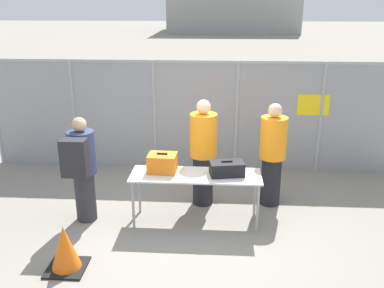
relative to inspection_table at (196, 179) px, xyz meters
name	(u,v)px	position (x,y,z in m)	size (l,w,h in m)	color
ground_plane	(186,225)	(-0.14, -0.13, -0.72)	(120.00, 120.00, 0.00)	gray
fence_section	(196,114)	(-0.12, 2.22, 0.41)	(8.08, 0.07, 2.14)	#9EA0A5
inspection_table	(196,179)	(0.00, 0.00, 0.00)	(1.93, 0.63, 0.78)	silver
suitcase_orange	(162,163)	(-0.51, 0.08, 0.20)	(0.44, 0.35, 0.30)	orange
suitcase_black	(227,168)	(0.45, 0.01, 0.17)	(0.53, 0.37, 0.23)	black
traveler_hooded	(82,166)	(-1.68, -0.08, 0.18)	(0.40, 0.63, 1.63)	#2D2D33
security_worker_near	(203,152)	(0.08, 0.64, 0.19)	(0.44, 0.44, 1.76)	black
security_worker_far	(272,154)	(1.19, 0.69, 0.17)	(0.42, 0.42, 1.71)	black
utility_trailer	(252,122)	(1.14, 4.21, -0.32)	(4.30, 2.34, 0.66)	#B2B2B7
traffic_cone	(65,249)	(-1.56, -1.31, -0.43)	(0.48, 0.48, 0.61)	black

